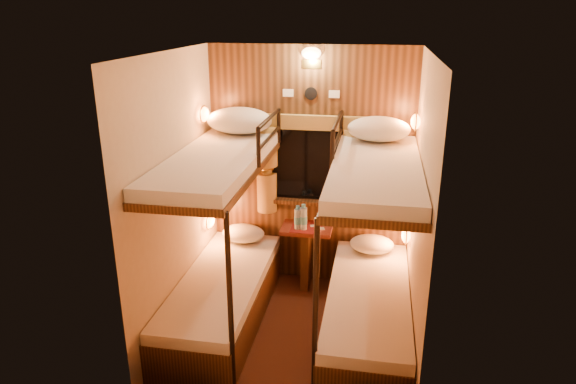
% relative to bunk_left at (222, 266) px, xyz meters
% --- Properties ---
extents(floor, '(2.10, 2.10, 0.00)m').
position_rel_bunk_left_xyz_m(floor, '(0.65, -0.07, -0.56)').
color(floor, black).
rests_on(floor, ground).
extents(ceiling, '(2.10, 2.10, 0.00)m').
position_rel_bunk_left_xyz_m(ceiling, '(0.65, -0.07, 1.84)').
color(ceiling, silver).
rests_on(ceiling, wall_back).
extents(wall_back, '(2.40, 0.00, 2.40)m').
position_rel_bunk_left_xyz_m(wall_back, '(0.65, 0.98, 0.64)').
color(wall_back, '#C6B293').
rests_on(wall_back, floor).
extents(wall_front, '(2.40, 0.00, 2.40)m').
position_rel_bunk_left_xyz_m(wall_front, '(0.65, -1.12, 0.64)').
color(wall_front, '#C6B293').
rests_on(wall_front, floor).
extents(wall_left, '(0.00, 2.40, 2.40)m').
position_rel_bunk_left_xyz_m(wall_left, '(-0.35, -0.07, 0.64)').
color(wall_left, '#C6B293').
rests_on(wall_left, floor).
extents(wall_right, '(0.00, 2.40, 2.40)m').
position_rel_bunk_left_xyz_m(wall_right, '(1.65, -0.07, 0.64)').
color(wall_right, '#C6B293').
rests_on(wall_right, floor).
extents(back_panel, '(2.00, 0.03, 2.40)m').
position_rel_bunk_left_xyz_m(back_panel, '(0.65, 0.97, 0.64)').
color(back_panel, '#311D0D').
rests_on(back_panel, floor).
extents(bunk_left, '(0.72, 1.90, 1.82)m').
position_rel_bunk_left_xyz_m(bunk_left, '(0.00, 0.00, 0.00)').
color(bunk_left, '#311D0D').
rests_on(bunk_left, floor).
extents(bunk_right, '(0.72, 1.90, 1.82)m').
position_rel_bunk_left_xyz_m(bunk_right, '(1.30, 0.00, 0.00)').
color(bunk_right, '#311D0D').
rests_on(bunk_right, floor).
extents(window, '(1.00, 0.12, 0.79)m').
position_rel_bunk_left_xyz_m(window, '(0.65, 0.94, 0.62)').
color(window, black).
rests_on(window, back_panel).
extents(curtains, '(1.10, 0.22, 1.00)m').
position_rel_bunk_left_xyz_m(curtains, '(0.65, 0.90, 0.71)').
color(curtains, olive).
rests_on(curtains, back_panel).
extents(back_fixtures, '(0.54, 0.09, 0.48)m').
position_rel_bunk_left_xyz_m(back_fixtures, '(0.65, 0.93, 1.69)').
color(back_fixtures, black).
rests_on(back_fixtures, back_panel).
extents(reading_lamps, '(2.00, 0.20, 1.25)m').
position_rel_bunk_left_xyz_m(reading_lamps, '(0.65, 0.63, 0.68)').
color(reading_lamps, orange).
rests_on(reading_lamps, wall_left).
extents(table, '(0.50, 0.34, 0.66)m').
position_rel_bunk_left_xyz_m(table, '(0.65, 0.78, -0.14)').
color(table, '#571813').
rests_on(table, floor).
extents(bottle_left, '(0.07, 0.07, 0.24)m').
position_rel_bunk_left_xyz_m(bottle_left, '(0.57, 0.71, 0.20)').
color(bottle_left, '#99BFE5').
rests_on(bottle_left, table).
extents(bottle_right, '(0.08, 0.08, 0.27)m').
position_rel_bunk_left_xyz_m(bottle_right, '(0.62, 0.71, 0.21)').
color(bottle_right, '#99BFE5').
rests_on(bottle_right, table).
extents(sachet_a, '(0.09, 0.08, 0.01)m').
position_rel_bunk_left_xyz_m(sachet_a, '(0.79, 0.76, 0.09)').
color(sachet_a, silver).
rests_on(sachet_a, table).
extents(sachet_b, '(0.09, 0.08, 0.01)m').
position_rel_bunk_left_xyz_m(sachet_b, '(0.72, 0.81, 0.09)').
color(sachet_b, silver).
rests_on(sachet_b, table).
extents(pillow_lower_left, '(0.44, 0.31, 0.17)m').
position_rel_bunk_left_xyz_m(pillow_lower_left, '(-0.00, 0.75, -0.02)').
color(pillow_lower_left, silver).
rests_on(pillow_lower_left, bunk_left).
extents(pillow_lower_right, '(0.43, 0.31, 0.17)m').
position_rel_bunk_left_xyz_m(pillow_lower_right, '(1.30, 0.73, -0.02)').
color(pillow_lower_right, silver).
rests_on(pillow_lower_right, bunk_right).
extents(pillow_upper_left, '(0.63, 0.45, 0.25)m').
position_rel_bunk_left_xyz_m(pillow_upper_left, '(-0.00, 0.73, 1.15)').
color(pillow_upper_left, silver).
rests_on(pillow_upper_left, bunk_left).
extents(pillow_upper_right, '(0.56, 0.40, 0.22)m').
position_rel_bunk_left_xyz_m(pillow_upper_right, '(1.30, 0.66, 1.14)').
color(pillow_upper_right, silver).
rests_on(pillow_upper_right, bunk_right).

